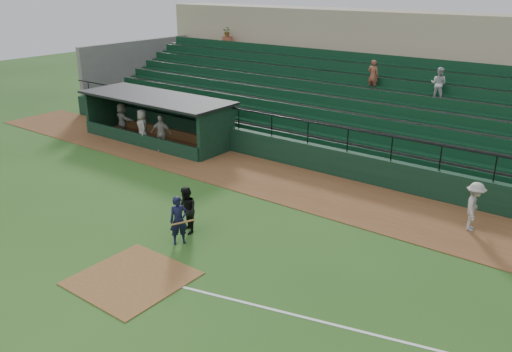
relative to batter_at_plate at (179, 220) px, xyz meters
The scene contains 12 objects.
ground 1.71m from the batter_at_plate, 72.45° to the right, with size 90.00×90.00×0.00m, color #28541B.
warning_track 6.64m from the batter_at_plate, 86.08° to the left, with size 40.00×4.00×0.03m, color brown.
home_plate_dirt 2.60m from the batter_at_plate, 79.47° to the right, with size 3.00×3.00×0.03m, color brown.
foul_line 8.49m from the batter_at_plate, ahead, with size 18.00×0.09×0.01m, color white.
stadium_structure 15.11m from the batter_at_plate, 88.29° to the left, with size 38.00×13.08×6.40m.
dugout 12.37m from the batter_at_plate, 138.82° to the left, with size 8.90×3.20×2.42m.
batter_at_plate is the anchor object (origin of this frame).
umpire 0.80m from the batter_at_plate, 116.14° to the left, with size 0.80×0.63×1.65m, color black.
runner 10.02m from the batter_at_plate, 42.48° to the left, with size 1.12×0.65×1.74m, color #AAA49F.
dugout_player_a 10.00m from the batter_at_plate, 139.91° to the left, with size 1.10×0.46×1.87m, color gray.
dugout_player_b 11.33m from the batter_at_plate, 144.30° to the left, with size 0.93×0.60×1.90m, color #9C9892.
dugout_player_c 13.46m from the batter_at_plate, 148.07° to the left, with size 1.71×0.54×1.84m, color gray.
Camera 1 is at (10.85, -9.35, 8.20)m, focal length 36.75 mm.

